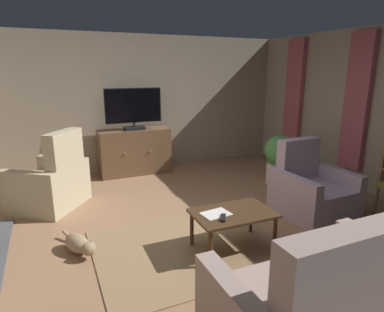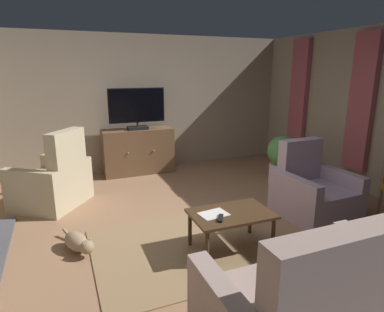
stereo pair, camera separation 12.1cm
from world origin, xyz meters
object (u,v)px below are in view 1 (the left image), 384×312
at_px(folded_newspaper, 216,214).
at_px(sofa_floral, 322,303).
at_px(tv_remote, 223,218).
at_px(potted_plant_small_fern_corner, 279,157).
at_px(television, 133,108).
at_px(cat, 79,244).
at_px(tv_cabinet, 135,153).
at_px(coffee_table, 233,216).
at_px(armchair_beside_cabinet, 51,184).
at_px(armchair_angled_to_table, 311,191).

xyz_separation_m(folded_newspaper, sofa_floral, (0.09, -1.44, -0.10)).
relative_size(tv_remote, potted_plant_small_fern_corner, 0.20).
xyz_separation_m(television, cat, (-1.30, -2.55, -1.17)).
bearing_deg(tv_cabinet, coffee_table, -84.96).
distance_m(coffee_table, potted_plant_small_fern_corner, 2.47).
relative_size(folded_newspaper, potted_plant_small_fern_corner, 0.35).
bearing_deg(cat, armchair_beside_cabinet, 98.53).
bearing_deg(folded_newspaper, sofa_floral, -93.51).
xyz_separation_m(tv_remote, folded_newspaper, (-0.01, 0.13, -0.01)).
bearing_deg(cat, tv_remote, -26.78).
height_order(tv_remote, potted_plant_small_fern_corner, potted_plant_small_fern_corner).
height_order(television, armchair_angled_to_table, television).
relative_size(sofa_floral, cat, 2.20).
relative_size(tv_cabinet, cat, 1.92).
relative_size(tv_cabinet, tv_remote, 7.86).
height_order(tv_cabinet, television, television).
bearing_deg(television, coffee_table, -84.87).
relative_size(coffee_table, cat, 1.28).
distance_m(armchair_beside_cabinet, potted_plant_small_fern_corner, 3.73).
bearing_deg(tv_cabinet, tv_remote, -88.28).
distance_m(sofa_floral, armchair_angled_to_table, 2.43).
height_order(coffee_table, folded_newspaper, folded_newspaper).
height_order(sofa_floral, armchair_beside_cabinet, armchair_beside_cabinet).
xyz_separation_m(television, coffee_table, (0.28, -3.15, -0.88)).
height_order(sofa_floral, armchair_angled_to_table, sofa_floral).
xyz_separation_m(tv_cabinet, tv_remote, (0.10, -3.30, 0.04)).
height_order(armchair_beside_cabinet, armchair_angled_to_table, armchair_beside_cabinet).
bearing_deg(coffee_table, cat, 159.10).
height_order(tv_cabinet, coffee_table, tv_cabinet).
bearing_deg(television, folded_newspaper, -88.44).
distance_m(armchair_angled_to_table, potted_plant_small_fern_corner, 1.26).
bearing_deg(television, armchair_angled_to_table, -56.89).
relative_size(armchair_beside_cabinet, potted_plant_small_fern_corner, 1.45).
bearing_deg(coffee_table, potted_plant_small_fern_corner, 40.35).
distance_m(tv_cabinet, sofa_floral, 4.62).
distance_m(television, cat, 3.09).
height_order(coffee_table, cat, coffee_table).
bearing_deg(cat, tv_cabinet, 63.45).
xyz_separation_m(coffee_table, folded_newspaper, (-0.20, 0.03, 0.06)).
distance_m(sofa_floral, armchair_beside_cabinet, 3.90).
xyz_separation_m(tv_cabinet, television, (0.00, -0.05, 0.86)).
distance_m(tv_remote, armchair_angled_to_table, 1.77).
distance_m(potted_plant_small_fern_corner, cat, 3.63).
bearing_deg(sofa_floral, tv_cabinet, 92.14).
xyz_separation_m(armchair_angled_to_table, cat, (-3.09, 0.20, -0.21)).
bearing_deg(tv_cabinet, sofa_floral, -87.86).
xyz_separation_m(tv_cabinet, folded_newspaper, (0.08, -3.17, 0.04)).
relative_size(folded_newspaper, sofa_floral, 0.20).
xyz_separation_m(folded_newspaper, armchair_angled_to_table, (1.70, 0.37, -0.13)).
bearing_deg(tv_cabinet, cat, -116.55).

